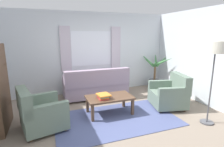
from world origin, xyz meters
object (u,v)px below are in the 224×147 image
at_px(couch, 96,86).
at_px(potted_plant, 155,74).
at_px(armchair_left, 40,113).
at_px(coffee_table, 110,99).
at_px(armchair_right, 170,94).
at_px(book_stack_on_table, 103,96).
at_px(standing_lamp, 215,52).

xyz_separation_m(couch, potted_plant, (2.24, 0.24, 0.14)).
distance_m(couch, armchair_left, 2.12).
height_order(coffee_table, potted_plant, potted_plant).
height_order(armchair_left, armchair_right, same).
relative_size(armchair_right, book_stack_on_table, 2.97).
bearing_deg(standing_lamp, coffee_table, 147.27).
bearing_deg(book_stack_on_table, couch, 82.16).
relative_size(armchair_left, armchair_right, 1.01).
bearing_deg(armchair_left, book_stack_on_table, -97.99).
relative_size(couch, armchair_right, 1.89).
relative_size(coffee_table, book_stack_on_table, 3.26).
xyz_separation_m(armchair_left, potted_plant, (3.80, 1.68, 0.16)).
relative_size(book_stack_on_table, potted_plant, 0.26).
distance_m(potted_plant, standing_lamp, 2.88).
distance_m(couch, book_stack_on_table, 1.33).
relative_size(armchair_left, book_stack_on_table, 2.99).
height_order(armchair_left, potted_plant, potted_plant).
bearing_deg(armchair_right, armchair_left, -75.94).
bearing_deg(couch, armchair_left, 42.79).
height_order(couch, potted_plant, potted_plant).
xyz_separation_m(couch, armchair_right, (1.64, -1.38, -0.01)).
relative_size(coffee_table, potted_plant, 0.86).
xyz_separation_m(coffee_table, book_stack_on_table, (-0.18, -0.08, 0.11)).
xyz_separation_m(book_stack_on_table, standing_lamp, (2.02, -1.11, 1.05)).
relative_size(book_stack_on_table, standing_lamp, 0.19).
distance_m(book_stack_on_table, potted_plant, 2.87).
height_order(potted_plant, standing_lamp, standing_lamp).
bearing_deg(book_stack_on_table, potted_plant, 32.52).
height_order(book_stack_on_table, potted_plant, potted_plant).
height_order(couch, armchair_left, couch).
xyz_separation_m(armchair_right, book_stack_on_table, (-1.82, 0.08, 0.14)).
relative_size(armchair_left, coffee_table, 0.92).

